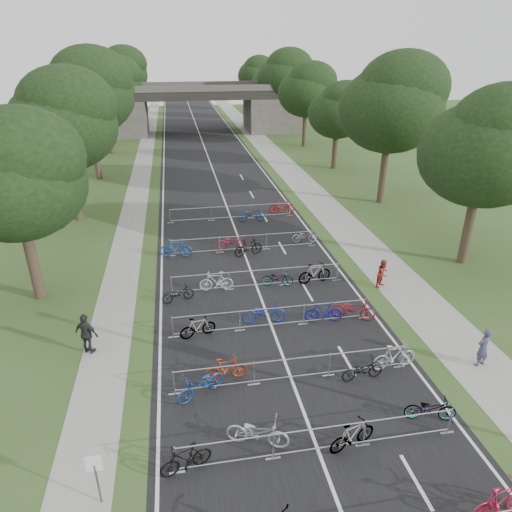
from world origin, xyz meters
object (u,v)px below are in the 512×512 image
Objects in this scene: overpass_bridge at (198,108)px; pedestrian_c at (87,334)px; park_sign at (95,471)px; pedestrian_a at (483,348)px; pedestrian_b at (383,274)px.

overpass_bridge is 16.36× the size of pedestrian_c.
park_sign is (-6.80, -62.00, -2.27)m from overpass_bridge.
overpass_bridge is at bearing -100.20° from pedestrian_a.
pedestrian_a is at bearing -82.23° from overpass_bridge.
park_sign is 15.22m from pedestrian_a.
pedestrian_b is (-1.13, 7.14, -0.08)m from pedestrian_a.
overpass_bridge is at bearing -69.98° from pedestrian_c.
park_sign is 7.65m from pedestrian_c.
pedestrian_a is at bearing -164.53° from pedestrian_c.
pedestrian_c is (-1.40, 7.51, -0.32)m from park_sign.
overpass_bridge reaches higher than pedestrian_a.
pedestrian_c is at bearing 100.55° from park_sign.
pedestrian_b is 15.40m from pedestrian_c.
overpass_bridge is 62.41m from park_sign.
pedestrian_b is 0.84× the size of pedestrian_c.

